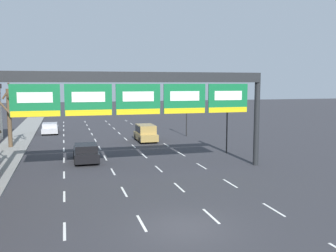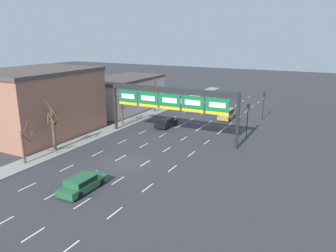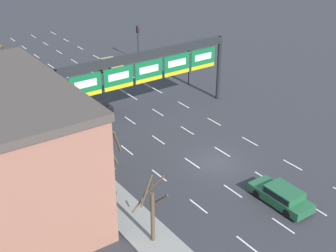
% 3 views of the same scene
% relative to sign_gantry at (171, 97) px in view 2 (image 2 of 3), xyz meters
% --- Properties ---
extents(ground_plane, '(220.00, 220.00, 0.00)m').
position_rel_sign_gantry_xyz_m(ground_plane, '(0.00, -10.24, -5.67)').
color(ground_plane, '#333338').
extents(sidewalk_left, '(2.80, 110.00, 0.15)m').
position_rel_sign_gantry_xyz_m(sidewalk_left, '(-9.65, -10.24, -5.60)').
color(sidewalk_left, gray).
rests_on(sidewalk_left, ground_plane).
extents(lane_dashes, '(10.02, 67.00, 0.01)m').
position_rel_sign_gantry_xyz_m(lane_dashes, '(-0.00, 3.26, -5.67)').
color(lane_dashes, white).
rests_on(lane_dashes, ground_plane).
extents(sign_gantry, '(18.51, 0.70, 6.92)m').
position_rel_sign_gantry_xyz_m(sign_gantry, '(0.00, 0.00, 0.00)').
color(sign_gantry, '#232628').
rests_on(sign_gantry, ground_plane).
extents(building_near, '(12.02, 15.48, 9.06)m').
position_rel_sign_gantry_xyz_m(building_near, '(-17.34, -6.60, -1.13)').
color(building_near, '#9E6651').
rests_on(building_near, ground_plane).
extents(building_far, '(8.90, 16.25, 6.08)m').
position_rel_sign_gantry_xyz_m(building_far, '(-15.81, 11.70, -2.62)').
color(building_far, beige).
rests_on(building_far, ground_plane).
extents(suv_gold, '(1.91, 4.09, 1.77)m').
position_rel_sign_gantry_xyz_m(suv_gold, '(3.46, 13.58, -4.70)').
color(suv_gold, '#A88947').
rests_on(suv_gold, ground_plane).
extents(car_green, '(1.96, 4.81, 1.38)m').
position_rel_sign_gantry_xyz_m(car_green, '(0.08, -17.42, -4.93)').
color(car_green, '#235B38').
rests_on(car_green, ground_plane).
extents(car_silver, '(1.92, 4.43, 1.30)m').
position_rel_sign_gantry_xyz_m(car_silver, '(-6.54, 22.78, -4.97)').
color(car_silver, '#B7B7BC').
rests_on(car_silver, ground_plane).
extents(car_black, '(1.88, 4.38, 1.39)m').
position_rel_sign_gantry_xyz_m(car_black, '(-3.25, 4.88, -4.93)').
color(car_black, black).
rests_on(car_black, ground_plane).
extents(traffic_light_near_gantry, '(0.30, 0.35, 4.67)m').
position_rel_sign_gantry_xyz_m(traffic_light_near_gantry, '(8.98, 5.16, -2.34)').
color(traffic_light_near_gantry, black).
rests_on(traffic_light_near_gantry, ground_plane).
extents(traffic_light_mid_block, '(0.30, 0.35, 4.70)m').
position_rel_sign_gantry_xyz_m(traffic_light_mid_block, '(8.83, 16.01, -2.32)').
color(traffic_light_mid_block, black).
rests_on(traffic_light_mid_block, ground_plane).
extents(tree_bare_closest, '(1.62, 1.52, 6.28)m').
position_rel_sign_gantry_xyz_m(tree_bare_closest, '(-9.98, -10.92, -2.54)').
color(tree_bare_closest, brown).
rests_on(tree_bare_closest, sidewalk_left).
extents(tree_bare_second, '(1.70, 1.68, 5.23)m').
position_rel_sign_gantry_xyz_m(tree_bare_second, '(-9.77, 2.47, -3.11)').
color(tree_bare_second, brown).
rests_on(tree_bare_second, sidewalk_left).
extents(tree_bare_third, '(2.23, 2.07, 6.07)m').
position_rel_sign_gantry_xyz_m(tree_bare_third, '(-9.75, 12.67, -2.33)').
color(tree_bare_third, brown).
rests_on(tree_bare_third, sidewalk_left).
extents(tree_bare_furthest, '(2.04, 1.71, 4.49)m').
position_rel_sign_gantry_xyz_m(tree_bare_furthest, '(-9.64, -15.38, -3.29)').
color(tree_bare_furthest, brown).
rests_on(tree_bare_furthest, sidewalk_left).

